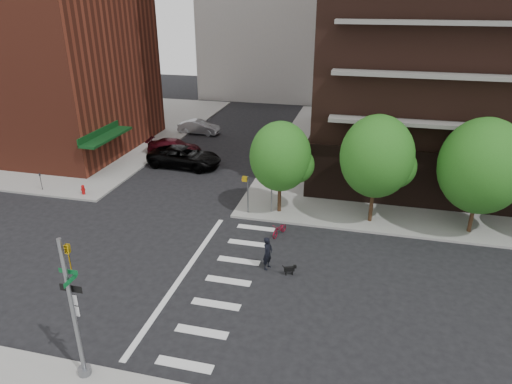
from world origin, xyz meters
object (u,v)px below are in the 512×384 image
(traffic_signal, at_px, (76,321))
(dog_walker, at_px, (268,253))
(parked_car_black, at_px, (185,157))
(fire_hydrant, at_px, (83,189))
(parked_car_maroon, at_px, (174,147))
(scooter, at_px, (280,230))
(parked_car_silver, at_px, (199,127))

(traffic_signal, distance_m, dog_walker, 10.67)
(traffic_signal, xyz_separation_m, parked_car_black, (-5.15, 22.93, -1.83))
(traffic_signal, distance_m, fire_hydrant, 18.42)
(parked_car_black, height_order, dog_walker, dog_walker)
(parked_car_black, distance_m, parked_car_maroon, 3.55)
(traffic_signal, xyz_separation_m, fire_hydrant, (-10.03, 15.29, -2.15))
(scooter, bearing_deg, parked_car_maroon, 153.80)
(parked_car_maroon, height_order, scooter, parked_car_maroon)
(traffic_signal, bearing_deg, scooter, 68.43)
(fire_hydrant, distance_m, parked_car_maroon, 10.80)
(parked_car_silver, bearing_deg, traffic_signal, -164.93)
(parked_car_maroon, height_order, parked_car_silver, parked_car_silver)
(traffic_signal, height_order, parked_car_silver, traffic_signal)
(parked_car_black, bearing_deg, fire_hydrant, 150.82)
(parked_car_maroon, distance_m, dog_walker, 20.76)
(parked_car_silver, relative_size, scooter, 2.88)
(parked_car_black, distance_m, dog_walker, 17.21)
(traffic_signal, height_order, parked_car_black, traffic_signal)
(scooter, bearing_deg, dog_walker, -69.14)
(parked_car_maroon, bearing_deg, fire_hydrant, 159.70)
(scooter, bearing_deg, parked_car_black, 155.43)
(parked_car_black, bearing_deg, parked_car_maroon, 40.91)
(parked_car_silver, height_order, dog_walker, dog_walker)
(fire_hydrant, height_order, parked_car_maroon, parked_car_maroon)
(dog_walker, bearing_deg, parked_car_black, 53.87)
(parked_car_maroon, bearing_deg, parked_car_black, -148.22)
(fire_hydrant, xyz_separation_m, parked_car_black, (4.88, 7.63, 0.32))
(traffic_signal, bearing_deg, fire_hydrant, 123.26)
(parked_car_silver, bearing_deg, scooter, -145.29)
(traffic_signal, relative_size, parked_car_silver, 1.37)
(parked_car_maroon, xyz_separation_m, scooter, (12.42, -12.82, -0.32))
(parked_car_maroon, bearing_deg, scooter, -141.64)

